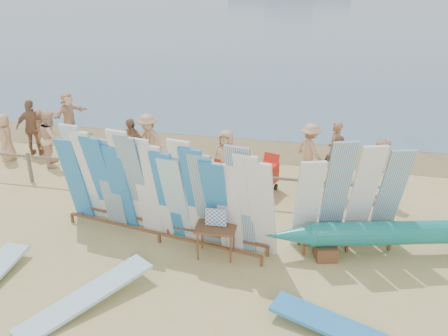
% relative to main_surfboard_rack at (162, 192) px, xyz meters
% --- Properties ---
extents(ground, '(160.00, 160.00, 0.00)m').
position_rel_main_surfboard_rack_xyz_m(ground, '(-0.87, -0.81, -1.20)').
color(ground, tan).
rests_on(ground, ground).
extents(wet_sand_strip, '(40.00, 2.60, 0.01)m').
position_rel_main_surfboard_rack_xyz_m(wet_sand_strip, '(-0.87, 6.39, -1.20)').
color(wet_sand_strip, olive).
rests_on(wet_sand_strip, ground).
extents(fence, '(12.08, 0.08, 0.90)m').
position_rel_main_surfboard_rack_xyz_m(fence, '(-0.87, 2.19, -0.57)').
color(fence, '#6F6554').
rests_on(fence, ground).
extents(main_surfboard_rack, '(5.34, 1.61, 2.67)m').
position_rel_main_surfboard_rack_xyz_m(main_surfboard_rack, '(0.00, 0.00, 0.00)').
color(main_surfboard_rack, brown).
rests_on(main_surfboard_rack, ground).
extents(side_surfboard_rack, '(2.46, 1.36, 2.68)m').
position_rel_main_surfboard_rack_xyz_m(side_surfboard_rack, '(4.11, 0.51, 0.02)').
color(side_surfboard_rack, brown).
rests_on(side_surfboard_rack, ground).
extents(outrigger_canoe, '(5.81, 1.98, 0.84)m').
position_rel_main_surfboard_rack_xyz_m(outrigger_canoe, '(5.23, 0.41, -0.66)').
color(outrigger_canoe, brown).
rests_on(outrigger_canoe, ground).
extents(vendor_table, '(0.90, 0.66, 1.15)m').
position_rel_main_surfboard_rack_xyz_m(vendor_table, '(1.34, -0.43, -0.81)').
color(vendor_table, brown).
rests_on(vendor_table, ground).
extents(flat_board_b, '(1.94, 2.56, 0.39)m').
position_rel_main_surfboard_rack_xyz_m(flat_board_b, '(-0.63, -2.59, -1.20)').
color(flat_board_b, '#8BC4DF').
rests_on(flat_board_b, ground).
extents(beach_chair_left, '(0.74, 0.75, 0.91)m').
position_rel_main_surfboard_rack_xyz_m(beach_chair_left, '(-1.18, 2.67, -0.93)').
color(beach_chair_left, red).
rests_on(beach_chair_left, ground).
extents(beach_chair_right, '(0.52, 0.53, 0.78)m').
position_rel_main_surfboard_rack_xyz_m(beach_chair_right, '(0.68, 2.98, -0.97)').
color(beach_chair_right, red).
rests_on(beach_chair_right, ground).
extents(stroller, '(0.75, 0.91, 1.07)m').
position_rel_main_surfboard_rack_xyz_m(stroller, '(1.99, 2.95, -0.77)').
color(stroller, red).
rests_on(stroller, ground).
extents(beachgoer_10, '(1.13, 0.84, 1.77)m').
position_rel_main_surfboard_rack_xyz_m(beachgoer_10, '(3.89, 3.10, -0.31)').
color(beachgoer_10, '#8C6042').
rests_on(beachgoer_10, ground).
extents(beachgoer_11, '(1.02, 1.57, 1.62)m').
position_rel_main_surfboard_rack_xyz_m(beachgoer_11, '(-5.88, 6.32, -0.39)').
color(beachgoer_11, beige).
rests_on(beachgoer_11, ground).
extents(beachgoer_3, '(1.21, 0.87, 1.73)m').
position_rel_main_surfboard_rack_xyz_m(beachgoer_3, '(-1.86, 4.02, -0.33)').
color(beachgoer_3, tan).
rests_on(beachgoer_3, ground).
extents(beachgoer_9, '(1.03, 1.08, 1.64)m').
position_rel_main_surfboard_rack_xyz_m(beachgoer_9, '(3.09, 4.40, -0.38)').
color(beachgoer_9, tan).
rests_on(beachgoer_9, ground).
extents(beachgoer_7, '(0.39, 0.63, 1.64)m').
position_rel_main_surfboard_rack_xyz_m(beachgoer_7, '(3.80, 4.71, -0.38)').
color(beachgoer_7, '#8C6042').
rests_on(beachgoer_7, ground).
extents(beachgoer_extra_1, '(1.18, 0.71, 1.88)m').
position_rel_main_surfboard_rack_xyz_m(beachgoer_extra_1, '(-5.99, 4.22, -0.26)').
color(beachgoer_extra_1, '#8C6042').
rests_on(beachgoer_extra_1, ground).
extents(beachgoer_1, '(0.63, 0.60, 1.55)m').
position_rel_main_surfboard_rack_xyz_m(beachgoer_1, '(-5.79, 4.26, -0.42)').
color(beachgoer_1, '#8C6042').
rests_on(beachgoer_1, ground).
extents(beachgoer_0, '(0.74, 0.83, 1.55)m').
position_rel_main_surfboard_rack_xyz_m(beachgoer_0, '(-6.62, 3.61, -0.42)').
color(beachgoer_0, tan).
rests_on(beachgoer_0, ground).
extents(beachgoer_4, '(1.06, 0.70, 1.67)m').
position_rel_main_surfboard_rack_xyz_m(beachgoer_4, '(-2.28, 3.67, -0.36)').
color(beachgoer_4, '#8C6042').
rests_on(beachgoer_4, ground).
extents(beachgoer_6, '(0.87, 0.52, 1.66)m').
position_rel_main_surfboard_rack_xyz_m(beachgoer_6, '(0.78, 3.22, -0.37)').
color(beachgoer_6, tan).
rests_on(beachgoer_6, ground).
extents(beachgoer_8, '(0.46, 0.88, 1.77)m').
position_rel_main_surfboard_rack_xyz_m(beachgoer_8, '(4.99, 3.10, -0.31)').
color(beachgoer_8, beige).
rests_on(beachgoer_8, ground).
extents(beachgoer_2, '(0.73, 0.96, 1.78)m').
position_rel_main_surfboard_rack_xyz_m(beachgoer_2, '(-4.92, 3.56, -0.31)').
color(beachgoer_2, beige).
rests_on(beachgoer_2, ground).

